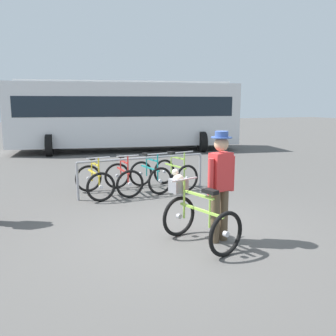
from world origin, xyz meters
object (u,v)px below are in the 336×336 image
Objects in this scene: racked_bike_lime at (175,173)px; bus_distant at (126,112)px; racked_bike_teal at (150,176)px; person_with_featured_bike at (220,182)px; featured_bicycle at (195,213)px; racked_bike_yellow at (94,181)px; racked_bike_red at (123,178)px.

bus_distant reaches higher than racked_bike_lime.
person_with_featured_bike reaches higher than racked_bike_teal.
person_with_featured_bike is at bearing -9.63° from featured_bicycle.
featured_bicycle is 11.44m from bus_distant.
bus_distant is (2.82, 7.82, 1.37)m from racked_bike_yellow.
bus_distant reaches higher than racked_bike_teal.
racked_bike_lime is at bearing 72.30° from featured_bicycle.
racked_bike_red is at bearing -175.33° from racked_bike_teal.
racked_bike_yellow is 1.40m from racked_bike_teal.
person_with_featured_bike is at bearing -101.70° from racked_bike_lime.
racked_bike_yellow is at bearing -175.33° from racked_bike_lime.
racked_bike_red is at bearing 100.37° from person_with_featured_bike.
racked_bike_lime is 3.75m from person_with_featured_bike.
racked_bike_teal is 0.94× the size of featured_bicycle.
racked_bike_lime is (2.09, 0.17, 0.00)m from racked_bike_yellow.
racked_bike_teal and racked_bike_lime have the same top height.
racked_bike_red is 1.40m from racked_bike_lime.
racked_bike_lime is 7.81m from bus_distant.
person_with_featured_bike is at bearing -97.45° from bus_distant.
bus_distant is at bearing 79.56° from racked_bike_teal.
racked_bike_red is (0.70, 0.06, -0.00)m from racked_bike_yellow.
featured_bicycle is (-1.14, -3.57, 0.12)m from racked_bike_lime.
bus_distant reaches higher than racked_bike_red.
racked_bike_red is 0.67× the size of person_with_featured_bike.
racked_bike_yellow and racked_bike_red have the same top height.
racked_bike_yellow is 0.70m from racked_bike_red.
person_with_featured_bike is at bearing -68.81° from racked_bike_yellow.
racked_bike_yellow is at bearing 111.19° from person_with_featured_bike.
racked_bike_teal is at bearing -100.44° from bus_distant.
racked_bike_teal is at bearing 4.67° from racked_bike_red.
featured_bicycle is (0.26, -3.45, 0.12)m from racked_bike_red.
person_with_featured_bike reaches higher than racked_bike_red.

